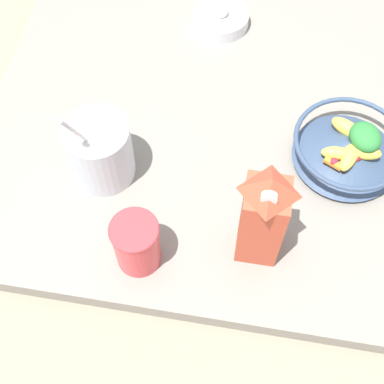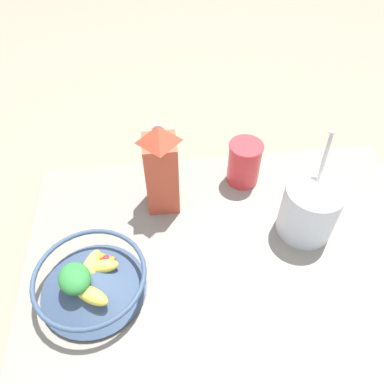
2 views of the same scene
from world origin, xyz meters
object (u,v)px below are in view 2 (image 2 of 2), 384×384
(drinking_cup, at_px, (244,162))
(fruit_bowl, at_px, (91,281))
(milk_carton, at_px, (161,168))
(yogurt_tub, at_px, (310,208))

(drinking_cup, bearing_deg, fruit_bowl, 37.42)
(milk_carton, height_order, drinking_cup, milk_carton)
(fruit_bowl, relative_size, drinking_cup, 1.89)
(fruit_bowl, distance_m, drinking_cup, 0.47)
(fruit_bowl, height_order, drinking_cup, drinking_cup)
(fruit_bowl, bearing_deg, drinking_cup, -142.58)
(milk_carton, relative_size, drinking_cup, 2.01)
(yogurt_tub, xyz_separation_m, drinking_cup, (0.11, -0.18, -0.01))
(milk_carton, xyz_separation_m, yogurt_tub, (-0.32, 0.12, -0.05))
(drinking_cup, bearing_deg, milk_carton, 15.58)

